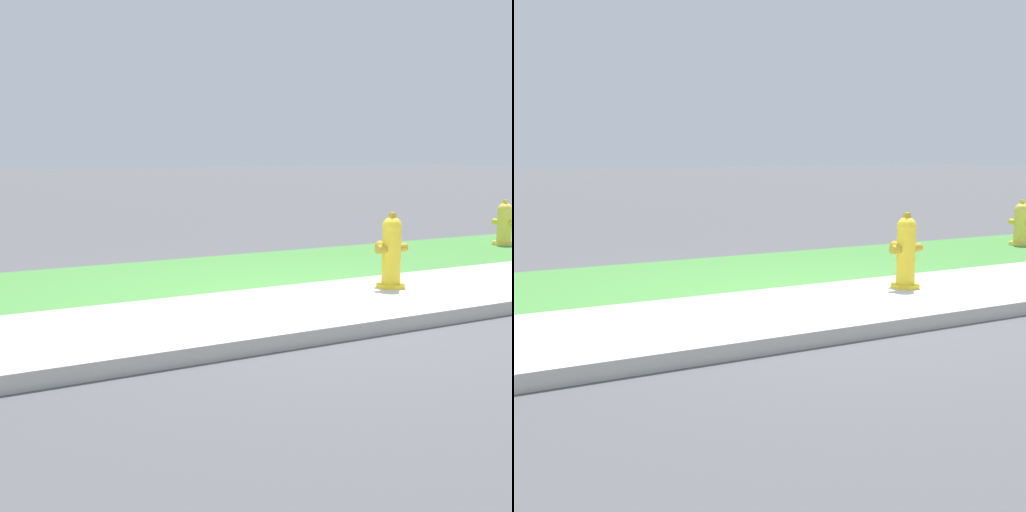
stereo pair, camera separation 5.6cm
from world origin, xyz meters
The scene contains 6 objects.
ground_plane centered at (0.00, 0.00, 0.00)m, with size 120.00×120.00×0.00m, color #515154.
sidewalk_pavement centered at (0.00, 0.00, 0.01)m, with size 18.00×1.95×0.01m, color #BCB7AD.
grass_verge centered at (0.00, 2.14, 0.00)m, with size 18.00×2.33×0.01m, color #47893D.
street_curb centered at (0.00, -1.05, 0.06)m, with size 18.00×0.16×0.12m, color #BCB7AD.
fire_hydrant_across_street centered at (5.03, 2.22, 0.33)m, with size 0.38×0.41×0.69m.
fire_hydrant_near_corner centered at (1.23, 0.34, 0.38)m, with size 0.37×0.35×0.79m.
Camera 1 is at (-3.56, -5.30, 1.39)m, focal length 50.00 mm.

